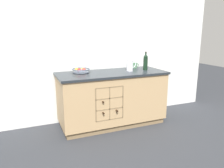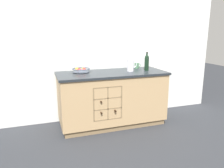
# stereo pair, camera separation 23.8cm
# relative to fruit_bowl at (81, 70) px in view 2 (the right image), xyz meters

# --- Properties ---
(ground_plane) EXTENTS (14.00, 14.00, 0.00)m
(ground_plane) POSITION_rel_fruit_bowl_xyz_m (0.48, -0.15, -0.94)
(ground_plane) COLOR #2D3035
(back_wall) EXTENTS (4.40, 0.06, 2.55)m
(back_wall) POSITION_rel_fruit_bowl_xyz_m (0.48, 0.26, 0.34)
(back_wall) COLOR silver
(back_wall) RESTS_ON ground_plane
(kitchen_island) EXTENTS (1.77, 0.75, 0.89)m
(kitchen_island) POSITION_rel_fruit_bowl_xyz_m (0.48, -0.15, -0.48)
(kitchen_island) COLOR olive
(kitchen_island) RESTS_ON ground_plane
(fruit_bowl) EXTENTS (0.29, 0.29, 0.08)m
(fruit_bowl) POSITION_rel_fruit_bowl_xyz_m (0.00, 0.00, 0.00)
(fruit_bowl) COLOR #4C5666
(fruit_bowl) RESTS_ON kitchen_island
(white_pitcher) EXTENTS (0.17, 0.12, 0.20)m
(white_pitcher) POSITION_rel_fruit_bowl_xyz_m (0.80, -0.15, 0.06)
(white_pitcher) COLOR white
(white_pitcher) RESTS_ON kitchen_island
(ceramic_mug) EXTENTS (0.12, 0.08, 0.09)m
(ceramic_mug) POSITION_rel_fruit_bowl_xyz_m (1.04, 0.09, 0.00)
(ceramic_mug) COLOR #4C7A56
(ceramic_mug) RESTS_ON kitchen_island
(standing_wine_bottle) EXTENTS (0.08, 0.08, 0.31)m
(standing_wine_bottle) POSITION_rel_fruit_bowl_xyz_m (1.09, -0.17, 0.10)
(standing_wine_bottle) COLOR black
(standing_wine_bottle) RESTS_ON kitchen_island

